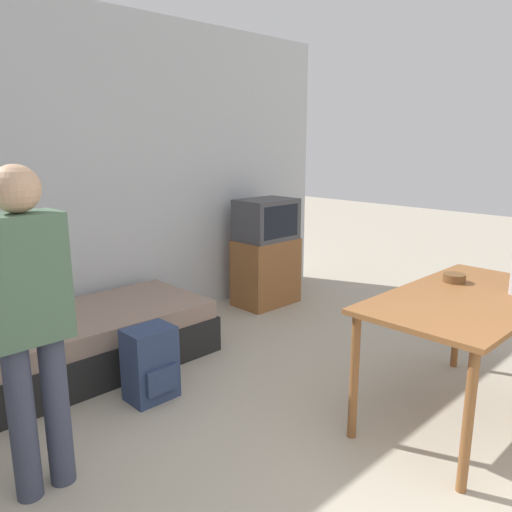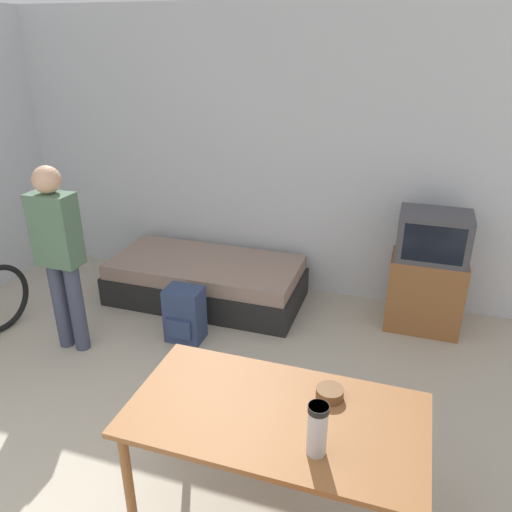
% 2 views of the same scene
% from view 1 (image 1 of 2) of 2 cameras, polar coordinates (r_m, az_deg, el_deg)
% --- Properties ---
extents(wall_back, '(5.76, 0.06, 2.70)m').
position_cam_1_polar(wall_back, '(4.24, -20.90, 8.17)').
color(wall_back, silver).
rests_on(wall_back, ground_plane).
extents(daybed, '(1.87, 0.88, 0.42)m').
position_cam_1_polar(daybed, '(3.91, -19.05, -9.30)').
color(daybed, black).
rests_on(daybed, ground_plane).
extents(tv, '(0.63, 0.41, 1.08)m').
position_cam_1_polar(tv, '(5.06, 1.18, 0.33)').
color(tv, brown).
rests_on(tv, ground_plane).
extents(dining_table, '(1.43, 0.76, 0.77)m').
position_cam_1_polar(dining_table, '(3.19, 22.94, -5.69)').
color(dining_table, brown).
rests_on(dining_table, ground_plane).
extents(person_standing, '(0.34, 0.21, 1.55)m').
position_cam_1_polar(person_standing, '(2.46, -24.52, -5.98)').
color(person_standing, '#3D4256').
rests_on(person_standing, ground_plane).
extents(mate_bowl, '(0.14, 0.14, 0.05)m').
position_cam_1_polar(mate_bowl, '(3.42, 21.72, -2.35)').
color(mate_bowl, brown).
rests_on(mate_bowl, dining_table).
extents(backpack, '(0.31, 0.26, 0.48)m').
position_cam_1_polar(backpack, '(3.37, -11.96, -11.97)').
color(backpack, navy).
rests_on(backpack, ground_plane).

